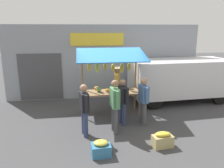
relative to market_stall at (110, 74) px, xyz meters
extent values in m
plane|color=#424244|center=(-0.02, 0.04, -1.54)|extent=(40.00, 40.00, 0.00)
cube|color=#8C939E|center=(-0.02, -2.16, 0.16)|extent=(9.00, 0.25, 3.40)
cube|color=yellow|center=(0.30, -2.01, 1.21)|extent=(2.40, 0.06, 0.56)
cube|color=#47474C|center=(2.89, -2.02, -0.44)|extent=(1.90, 0.04, 2.10)
cube|color=olive|center=(-0.02, 0.04, -0.69)|extent=(2.20, 0.90, 0.05)
cylinder|color=olive|center=(1.02, 0.43, -1.13)|extent=(0.06, 0.06, 0.83)
cylinder|color=olive|center=(-1.06, 0.43, -1.13)|extent=(0.06, 0.06, 0.83)
cylinder|color=olive|center=(1.02, -0.35, -1.13)|extent=(0.06, 0.06, 0.83)
cylinder|color=olive|center=(-1.06, -0.35, -1.13)|extent=(0.06, 0.06, 0.83)
cylinder|color=olive|center=(1.04, -0.36, -0.37)|extent=(0.07, 0.07, 2.35)
cylinder|color=olive|center=(-1.08, -0.36, -0.37)|extent=(0.07, 0.07, 2.35)
cylinder|color=olive|center=(-0.02, -0.36, 0.61)|extent=(2.12, 0.06, 0.06)
cube|color=#19518C|center=(-0.02, 0.19, 0.76)|extent=(2.50, 1.46, 0.39)
cylinder|color=brown|center=(-0.80, -0.35, 0.48)|extent=(0.01, 0.01, 0.25)
ellipsoid|color=gold|center=(-0.80, -0.35, 0.21)|extent=(0.20, 0.19, 0.30)
cylinder|color=brown|center=(-0.50, -0.31, 0.48)|extent=(0.01, 0.01, 0.26)
ellipsoid|color=gold|center=(-0.50, -0.31, 0.16)|extent=(0.23, 0.20, 0.38)
cylinder|color=brown|center=(-0.16, -0.32, 0.48)|extent=(0.01, 0.01, 0.26)
ellipsoid|color=yellow|center=(-0.16, -0.32, 0.21)|extent=(0.23, 0.23, 0.29)
cylinder|color=brown|center=(0.16, -0.31, 0.50)|extent=(0.01, 0.01, 0.22)
ellipsoid|color=gold|center=(0.16, -0.31, 0.24)|extent=(0.17, 0.15, 0.29)
cylinder|color=brown|center=(0.47, -0.33, 0.50)|extent=(0.01, 0.01, 0.22)
ellipsoid|color=#B2CC4C|center=(0.47, -0.33, 0.21)|extent=(0.23, 0.23, 0.36)
cylinder|color=brown|center=(0.77, -0.36, 0.49)|extent=(0.01, 0.01, 0.23)
ellipsoid|color=gold|center=(0.77, -0.36, 0.22)|extent=(0.18, 0.16, 0.32)
ellipsoid|color=orange|center=(0.50, -0.27, -0.59)|extent=(0.24, 0.18, 0.14)
sphere|color=#729E4C|center=(0.45, 0.02, -0.56)|extent=(0.20, 0.20, 0.20)
ellipsoid|color=gold|center=(0.11, 0.00, -0.61)|extent=(0.21, 0.17, 0.10)
cylinder|color=#4C4C51|center=(-0.40, -0.85, -1.12)|extent=(0.14, 0.14, 0.84)
cylinder|color=#4C4C51|center=(-0.36, -0.57, -1.12)|extent=(0.14, 0.14, 0.84)
cube|color=gold|center=(-0.38, -0.71, -0.40)|extent=(0.30, 0.54, 0.60)
cylinder|color=gold|center=(-0.43, -1.02, -0.38)|extent=(0.09, 0.09, 0.55)
cylinder|color=gold|center=(-0.33, -0.40, -0.38)|extent=(0.09, 0.09, 0.55)
sphere|color=#8C664C|center=(-0.38, -0.71, 0.05)|extent=(0.23, 0.23, 0.23)
cylinder|color=beige|center=(-0.38, -0.71, 0.12)|extent=(0.44, 0.44, 0.02)
cylinder|color=#4C4C51|center=(-0.98, 1.32, -1.14)|extent=(0.14, 0.14, 0.80)
cylinder|color=#4C4C51|center=(-0.96, 1.06, -1.14)|extent=(0.14, 0.14, 0.80)
cube|color=#476B9E|center=(-0.97, 1.19, -0.46)|extent=(0.25, 0.50, 0.57)
cylinder|color=#476B9E|center=(-0.99, 1.49, -0.43)|extent=(0.09, 0.09, 0.52)
cylinder|color=#476B9E|center=(-0.95, 0.89, -0.43)|extent=(0.09, 0.09, 0.52)
sphere|color=#A87A5B|center=(-0.97, 1.19, -0.03)|extent=(0.22, 0.22, 0.22)
cylinder|color=#4C4C51|center=(0.08, 1.82, -1.12)|extent=(0.14, 0.14, 0.85)
cylinder|color=#4C4C51|center=(0.10, 1.54, -1.12)|extent=(0.14, 0.14, 0.85)
cube|color=#518C5B|center=(0.09, 1.68, -0.39)|extent=(0.26, 0.53, 0.60)
cylinder|color=#518C5B|center=(0.07, 1.99, -0.37)|extent=(0.09, 0.09, 0.55)
cylinder|color=#518C5B|center=(0.12, 1.36, -0.37)|extent=(0.09, 0.09, 0.55)
sphere|color=#8C664C|center=(0.09, 1.68, 0.05)|extent=(0.23, 0.23, 0.23)
cylinder|color=navy|center=(-0.30, 1.22, -1.15)|extent=(0.14, 0.14, 0.78)
cylinder|color=navy|center=(-0.23, 0.97, -1.15)|extent=(0.14, 0.14, 0.78)
cube|color=black|center=(-0.26, 1.10, -0.48)|extent=(0.34, 0.52, 0.56)
cylinder|color=black|center=(-0.35, 1.38, -0.46)|extent=(0.09, 0.09, 0.51)
cylinder|color=black|center=(-0.18, 0.81, -0.46)|extent=(0.09, 0.09, 0.51)
sphere|color=#8C664C|center=(-0.26, 1.10, -0.07)|extent=(0.22, 0.22, 0.22)
cylinder|color=navy|center=(1.01, 1.88, -1.14)|extent=(0.14, 0.14, 0.81)
cylinder|color=navy|center=(1.06, 1.62, -1.14)|extent=(0.14, 0.14, 0.81)
cube|color=black|center=(1.04, 1.75, -0.45)|extent=(0.31, 0.52, 0.57)
cylinder|color=black|center=(0.98, 2.05, -0.43)|extent=(0.09, 0.09, 0.53)
cylinder|color=black|center=(1.10, 1.45, -0.43)|extent=(0.09, 0.09, 0.53)
sphere|color=#A87A5B|center=(1.04, 1.75, -0.03)|extent=(0.22, 0.22, 0.22)
cube|color=silver|center=(-3.32, -1.06, -0.44)|extent=(4.50, 2.10, 1.55)
cube|color=black|center=(-2.00, -0.98, -0.16)|extent=(1.51, 1.89, 0.68)
cylinder|color=black|center=(-1.87, -0.14, -1.21)|extent=(0.67, 0.22, 0.66)
cylinder|color=black|center=(-1.78, -1.81, -1.21)|extent=(0.67, 0.22, 0.66)
cylinder|color=black|center=(-4.86, -0.31, -1.21)|extent=(0.67, 0.22, 0.66)
cylinder|color=black|center=(-4.77, -1.98, -1.21)|extent=(0.67, 0.22, 0.66)
cube|color=tan|center=(-1.08, 2.77, -1.38)|extent=(0.60, 0.39, 0.33)
ellipsoid|color=yellow|center=(-1.08, 2.77, -1.16)|extent=(0.43, 0.25, 0.12)
cube|color=teal|center=(0.66, 2.95, -1.39)|extent=(0.52, 0.44, 0.31)
ellipsoid|color=gold|center=(0.66, 2.95, -1.18)|extent=(0.38, 0.31, 0.12)
camera|label=1|loc=(1.13, 8.10, 1.68)|focal=35.44mm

